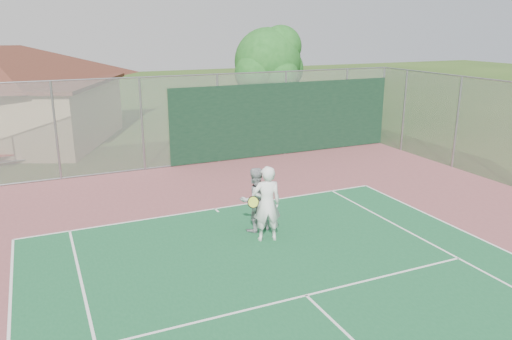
{
  "coord_description": "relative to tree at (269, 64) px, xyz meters",
  "views": [
    {
      "loc": [
        -4.63,
        -1.41,
        5.28
      ],
      "look_at": [
        0.9,
        10.89,
        1.38
      ],
      "focal_mm": 35.0,
      "sensor_mm": 36.0,
      "label": 1
    }
  ],
  "objects": [
    {
      "name": "side_fence_right",
      "position": [
        3.89,
        -8.4,
        -1.77
      ],
      "size": [
        0.08,
        9.0,
        3.5
      ],
      "color": "gray",
      "rests_on": "ground"
    },
    {
      "name": "player_white_front",
      "position": [
        -5.67,
        -11.68,
        -2.54
      ],
      "size": [
        1.08,
        0.74,
        1.96
      ],
      "rotation": [
        0.0,
        0.0,
        2.91
      ],
      "color": "white",
      "rests_on": "ground"
    },
    {
      "name": "back_fence",
      "position": [
        -4.0,
        -3.92,
        -1.85
      ],
      "size": [
        20.08,
        0.11,
        3.53
      ],
      "color": "gray",
      "rests_on": "ground"
    },
    {
      "name": "player_grey_back",
      "position": [
        -5.69,
        -10.99,
        -2.65
      ],
      "size": [
        0.9,
        0.73,
        1.74
      ],
      "rotation": [
        0.0,
        0.0,
        3.23
      ],
      "color": "#9FA1A3",
      "rests_on": "ground"
    },
    {
      "name": "tree",
      "position": [
        0.0,
        0.0,
        0.0
      ],
      "size": [
        3.83,
        3.63,
        5.35
      ],
      "color": "#3A2315",
      "rests_on": "ground"
    }
  ]
}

